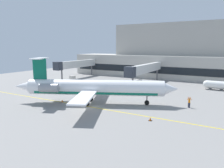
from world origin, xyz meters
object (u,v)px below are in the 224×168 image
at_px(pushback_tractor, 71,80).
at_px(fuel_tank, 216,85).
at_px(baggage_tug, 137,84).
at_px(regional_jet, 93,88).
at_px(marshaller, 189,102).

distance_m(pushback_tractor, fuel_tank, 39.98).
xyz_separation_m(pushback_tractor, fuel_tank, (38.50, 10.80, 0.27)).
bearing_deg(baggage_tug, fuel_tank, 21.54).
relative_size(baggage_tug, pushback_tractor, 1.06).
bearing_deg(baggage_tug, pushback_tractor, -170.15).
bearing_deg(fuel_tank, pushback_tractor, -164.33).
xyz_separation_m(regional_jet, fuel_tank, (19.19, 26.98, -1.86)).
xyz_separation_m(regional_jet, marshaller, (16.59, 6.48, -2.13)).
distance_m(fuel_tank, marshaller, 20.67).
height_order(pushback_tractor, fuel_tank, fuel_tank).
xyz_separation_m(regional_jet, baggage_tug, (0.59, 19.64, -2.16)).
bearing_deg(fuel_tank, baggage_tug, -158.46).
relative_size(pushback_tractor, fuel_tank, 0.55).
height_order(baggage_tug, marshaller, baggage_tug).
bearing_deg(baggage_tug, regional_jet, -91.72).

